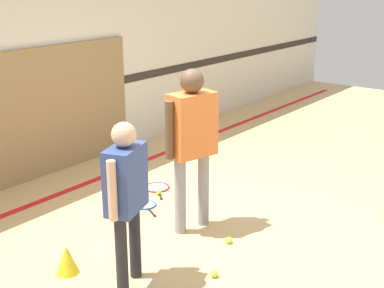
# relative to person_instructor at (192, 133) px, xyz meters

# --- Properties ---
(ground_plane) EXTENTS (16.00, 16.00, 0.00)m
(ground_plane) POSITION_rel_person_instructor_xyz_m (0.07, -0.10, -1.03)
(ground_plane) COLOR tan
(wall_back) EXTENTS (16.00, 0.07, 3.20)m
(wall_back) POSITION_rel_person_instructor_xyz_m (0.07, 2.52, 0.57)
(wall_back) COLOR silver
(wall_back) RESTS_ON ground_plane
(wall_panel) EXTENTS (2.95, 0.05, 1.66)m
(wall_panel) POSITION_rel_person_instructor_xyz_m (0.05, 2.46, -0.20)
(wall_panel) COLOR #93754C
(wall_panel) RESTS_ON ground_plane
(floor_stripe) EXTENTS (14.40, 0.10, 0.01)m
(floor_stripe) POSITION_rel_person_instructor_xyz_m (0.07, 1.80, -1.03)
(floor_stripe) COLOR red
(floor_stripe) RESTS_ON ground_plane
(person_instructor) EXTENTS (0.62, 0.36, 1.66)m
(person_instructor) POSITION_rel_person_instructor_xyz_m (0.00, 0.00, 0.00)
(person_instructor) COLOR gray
(person_instructor) RESTS_ON ground_plane
(person_student_left) EXTENTS (0.52, 0.34, 1.43)m
(person_student_left) POSITION_rel_person_instructor_xyz_m (-1.16, -0.23, -0.14)
(person_student_left) COLOR #232328
(person_student_left) RESTS_ON ground_plane
(racket_spare_on_floor) EXTENTS (0.47, 0.51, 0.03)m
(racket_spare_on_floor) POSITION_rel_person_instructor_xyz_m (0.57, 0.99, -1.02)
(racket_spare_on_floor) COLOR red
(racket_spare_on_floor) RESTS_ON ground_plane
(racket_second_spare) EXTENTS (0.36, 0.48, 0.03)m
(racket_second_spare) POSITION_rel_person_instructor_xyz_m (0.10, 0.75, -1.02)
(racket_second_spare) COLOR blue
(racket_second_spare) RESTS_ON ground_plane
(tennis_ball_near_instructor) EXTENTS (0.07, 0.07, 0.07)m
(tennis_ball_near_instructor) POSITION_rel_person_instructor_xyz_m (-0.05, -0.49, -1.00)
(tennis_ball_near_instructor) COLOR #CCE038
(tennis_ball_near_instructor) RESTS_ON ground_plane
(tennis_ball_by_spare_racket) EXTENTS (0.07, 0.07, 0.07)m
(tennis_ball_by_spare_racket) POSITION_rel_person_instructor_xyz_m (0.44, 0.84, -1.00)
(tennis_ball_by_spare_racket) COLOR #CCE038
(tennis_ball_by_spare_racket) RESTS_ON ground_plane
(tennis_ball_stray_left) EXTENTS (0.07, 0.07, 0.07)m
(tennis_ball_stray_left) POSITION_rel_person_instructor_xyz_m (-0.63, -0.73, -1.00)
(tennis_ball_stray_left) COLOR #CCE038
(tennis_ball_stray_left) RESTS_ON ground_plane
(training_cone) EXTENTS (0.20, 0.20, 0.26)m
(training_cone) POSITION_rel_person_instructor_xyz_m (-1.37, 0.33, -0.90)
(training_cone) COLOR yellow
(training_cone) RESTS_ON ground_plane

